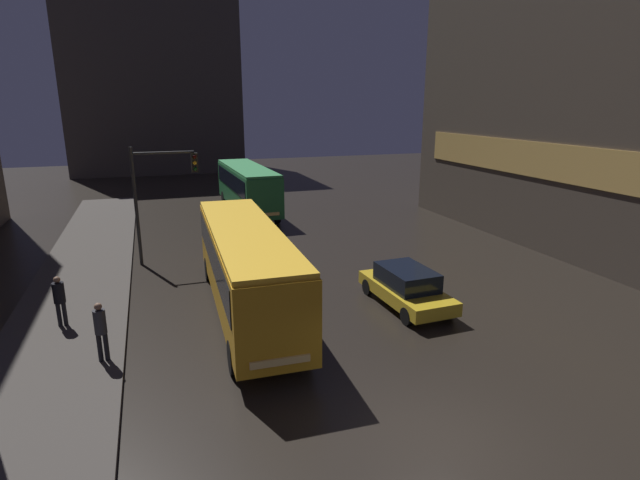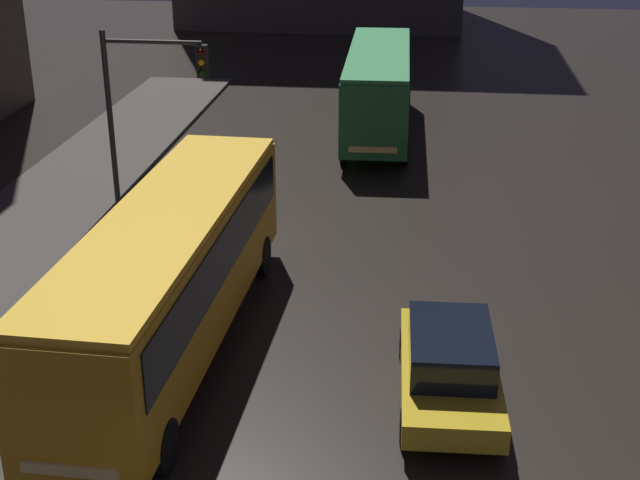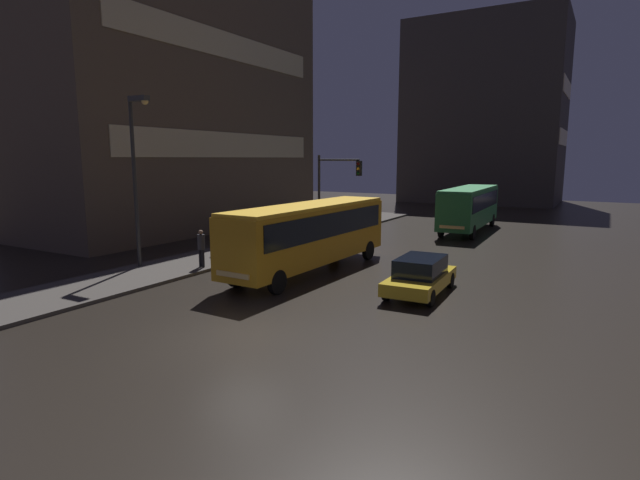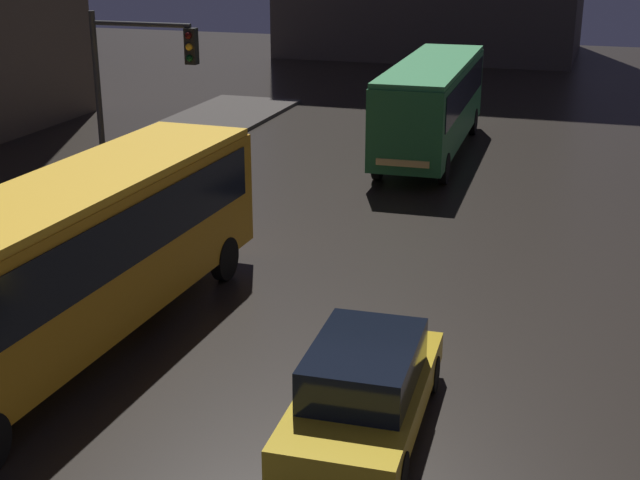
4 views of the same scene
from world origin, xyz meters
The scene contains 11 objects.
ground_plane centered at (0.00, 0.00, 0.00)m, with size 120.00×120.00×0.00m, color black.
sidewalk_left centered at (-9.00, 10.00, 0.07)m, with size 4.00×48.00×0.15m.
building_left_tower centered at (-19.98, 17.43, 10.00)m, with size 10.07×24.07×20.00m.
building_far_backdrop centered at (-4.59, 53.49, 10.84)m, with size 18.07×12.00×21.69m.
bus_near centered at (-2.79, 8.66, 2.01)m, with size 2.70×11.16×3.26m.
bus_far centered at (0.57, 25.96, 2.01)m, with size 2.65×10.41×3.26m.
car_taxi centered at (3.11, 7.45, 0.77)m, with size 2.07×4.55×1.50m.
pedestrian_near centered at (-7.54, 6.28, 1.22)m, with size 0.45×0.45×1.83m.
pedestrian_mid centered at (-9.06, 9.33, 1.21)m, with size 0.49×0.49×1.78m.
traffic_light_main centered at (-5.47, 15.99, 3.80)m, with size 3.02×0.35×5.60m.
street_lamp_sidewalk centered at (-10.17, 4.95, 5.49)m, with size 1.25×0.36×8.14m.
Camera 3 is at (9.36, -11.48, 5.41)m, focal length 28.00 mm.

